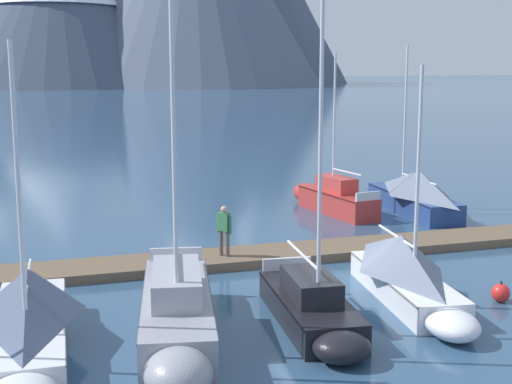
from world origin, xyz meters
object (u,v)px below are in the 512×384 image
sailboat_second_berth (28,319)px  person_on_dock (224,228)px  sailboat_mid_dock_starboard (313,307)px  sailboat_outer_slip (331,197)px  sailboat_mid_dock_port (177,316)px  sailboat_end_of_dock (413,192)px  mooring_buoy_inner_mooring (501,293)px  sailboat_far_berth (407,272)px

sailboat_second_berth → person_on_dock: bearing=42.8°
sailboat_mid_dock_starboard → sailboat_outer_slip: (6.57, 13.26, 0.11)m
sailboat_mid_dock_port → sailboat_end_of_dock: bearing=41.3°
mooring_buoy_inner_mooring → sailboat_mid_dock_starboard: bearing=-178.6°
sailboat_end_of_dock → mooring_buoy_inner_mooring: sailboat_end_of_dock is taller
sailboat_outer_slip → mooring_buoy_inner_mooring: sailboat_outer_slip is taller
sailboat_far_berth → mooring_buoy_inner_mooring: sailboat_far_berth is taller
sailboat_mid_dock_starboard → mooring_buoy_inner_mooring: (5.78, 0.14, -0.28)m
sailboat_mid_dock_starboard → sailboat_second_berth: bearing=176.3°
sailboat_second_berth → sailboat_end_of_dock: (16.80, 11.40, 0.06)m
person_on_dock → mooring_buoy_inner_mooring: person_on_dock is taller
sailboat_far_berth → sailboat_outer_slip: bearing=75.1°
sailboat_mid_dock_starboard → mooring_buoy_inner_mooring: size_ratio=14.39×
sailboat_mid_dock_port → sailboat_end_of_dock: 17.88m
sailboat_second_berth → sailboat_outer_slip: bearing=43.7°
sailboat_mid_dock_starboard → person_on_dock: sailboat_mid_dock_starboard is taller
sailboat_second_berth → sailboat_mid_dock_port: 3.39m
sailboat_second_berth → sailboat_end_of_dock: sailboat_end_of_dock is taller
sailboat_far_berth → sailboat_outer_slip: (3.24, 12.17, -0.19)m
mooring_buoy_inner_mooring → sailboat_second_berth: bearing=178.7°
sailboat_end_of_dock → mooring_buoy_inner_mooring: bearing=-109.6°
sailboat_mid_dock_starboard → sailboat_end_of_dock: 15.47m
person_on_dock → sailboat_far_berth: bearing=-53.8°
sailboat_second_berth → mooring_buoy_inner_mooring: 12.65m
sailboat_second_berth → sailboat_end_of_dock: bearing=34.2°
sailboat_mid_dock_port → mooring_buoy_inner_mooring: size_ratio=13.81×
sailboat_mid_dock_port → sailboat_far_berth: size_ratio=1.23×
sailboat_mid_dock_starboard → sailboat_end_of_dock: sailboat_mid_dock_starboard is taller
sailboat_mid_dock_port → person_on_dock: 6.97m
sailboat_mid_dock_starboard → sailboat_far_berth: sailboat_mid_dock_starboard is taller
sailboat_far_berth → sailboat_outer_slip: size_ratio=0.95×
sailboat_mid_dock_starboard → person_on_dock: bearing=94.5°
sailboat_outer_slip → sailboat_mid_dock_starboard: bearing=-116.3°
sailboat_second_berth → mooring_buoy_inner_mooring: bearing=-1.3°
sailboat_mid_dock_port → sailboat_outer_slip: 16.60m
sailboat_far_berth → sailboat_end_of_dock: sailboat_end_of_dock is taller
sailboat_mid_dock_starboard → mooring_buoy_inner_mooring: 5.79m
sailboat_second_berth → sailboat_far_berth: bearing=3.7°
person_on_dock → sailboat_second_berth: bearing=-137.2°
sailboat_outer_slip → sailboat_mid_dock_port: bearing=-127.3°
sailboat_second_berth → sailboat_mid_dock_starboard: size_ratio=0.86×
sailboat_mid_dock_starboard → mooring_buoy_inner_mooring: sailboat_mid_dock_starboard is taller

